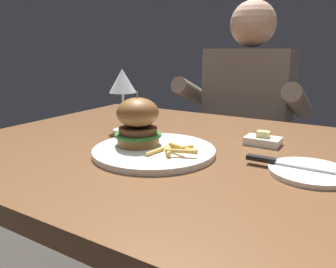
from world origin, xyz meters
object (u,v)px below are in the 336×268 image
at_px(wine_glass, 122,83).
at_px(diner_person, 245,143).
at_px(butter_dish, 263,140).
at_px(table_knife, 284,163).
at_px(main_plate, 154,151).
at_px(burger_sandwich, 138,122).
at_px(bread_plate, 310,172).

xyz_separation_m(wine_glass, diner_person, (0.17, 0.65, -0.32)).
bearing_deg(butter_dish, table_knife, -61.21).
bearing_deg(table_knife, main_plate, -170.25).
distance_m(wine_glass, diner_person, 0.75).
distance_m(burger_sandwich, diner_person, 0.83).
xyz_separation_m(main_plate, wine_glass, (-0.20, 0.14, 0.14)).
relative_size(burger_sandwich, butter_dish, 1.47).
height_order(bread_plate, butter_dish, butter_dish).
distance_m(wine_glass, bread_plate, 0.56).
xyz_separation_m(main_plate, bread_plate, (0.33, 0.05, -0.00)).
distance_m(main_plate, burger_sandwich, 0.08).
height_order(wine_glass, bread_plate, wine_glass).
relative_size(main_plate, wine_glass, 1.56).
distance_m(bread_plate, butter_dish, 0.21).
bearing_deg(table_knife, diner_person, 112.77).
relative_size(wine_glass, diner_person, 0.16).
bearing_deg(main_plate, burger_sandwich, 174.78).
bearing_deg(bread_plate, butter_dish, 130.67).
height_order(bread_plate, table_knife, table_knife).
xyz_separation_m(burger_sandwich, table_knife, (0.33, 0.04, -0.06)).
xyz_separation_m(burger_sandwich, diner_person, (0.02, 0.79, -0.25)).
height_order(main_plate, diner_person, diner_person).
distance_m(burger_sandwich, wine_glass, 0.22).
height_order(table_knife, butter_dish, butter_dish).
xyz_separation_m(wine_glass, butter_dish, (0.40, 0.06, -0.13)).
relative_size(table_knife, butter_dish, 2.21).
relative_size(wine_glass, table_knife, 0.95).
height_order(wine_glass, butter_dish, wine_glass).
distance_m(main_plate, diner_person, 0.81).
relative_size(butter_dish, diner_person, 0.07).
bearing_deg(bread_plate, diner_person, 115.89).
relative_size(main_plate, butter_dish, 3.27).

